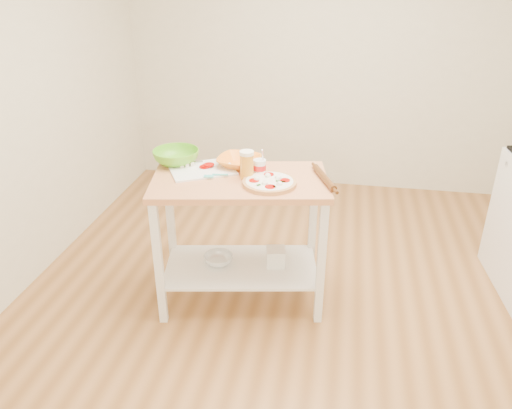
{
  "coord_description": "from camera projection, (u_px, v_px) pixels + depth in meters",
  "views": [
    {
      "loc": [
        0.16,
        -2.66,
        2.12
      ],
      "look_at": [
        -0.35,
        0.12,
        0.73
      ],
      "focal_mm": 35.0,
      "sensor_mm": 36.0,
      "label": 1
    }
  ],
  "objects": [
    {
      "name": "cutting_board",
      "position": [
        202.0,
        169.0,
        3.22
      ],
      "size": [
        0.5,
        0.46,
        0.04
      ],
      "rotation": [
        0.0,
        0.0,
        0.51
      ],
      "color": "white",
      "rests_on": "prep_island"
    },
    {
      "name": "pizza",
      "position": [
        270.0,
        182.0,
        3.01
      ],
      "size": [
        0.33,
        0.33,
        0.05
      ],
      "rotation": [
        0.0,
        0.0,
        -0.06
      ],
      "color": "tan",
      "rests_on": "prep_island"
    },
    {
      "name": "room_shell",
      "position": [
        315.0,
        118.0,
        2.71
      ],
      "size": [
        4.04,
        4.54,
        2.74
      ],
      "color": "#A56F3D",
      "rests_on": "ground"
    },
    {
      "name": "orange_bowl",
      "position": [
        239.0,
        162.0,
        3.27
      ],
      "size": [
        0.32,
        0.32,
        0.07
      ],
      "primitive_type": "imported",
      "rotation": [
        0.0,
        0.0,
        -0.16
      ],
      "color": "orange",
      "rests_on": "prep_island"
    },
    {
      "name": "yogurt_tub",
      "position": [
        260.0,
        167.0,
        3.14
      ],
      "size": [
        0.08,
        0.08,
        0.17
      ],
      "color": "white",
      "rests_on": "prep_island"
    },
    {
      "name": "spatula",
      "position": [
        215.0,
        175.0,
        3.11
      ],
      "size": [
        0.15,
        0.07,
        0.01
      ],
      "rotation": [
        0.0,
        0.0,
        0.15
      ],
      "color": "#43BEB7",
      "rests_on": "cutting_board"
    },
    {
      "name": "shelf_glass_bowl",
      "position": [
        218.0,
        259.0,
        3.39
      ],
      "size": [
        0.24,
        0.24,
        0.06
      ],
      "primitive_type": "imported",
      "rotation": [
        0.0,
        0.0,
        0.27
      ],
      "color": "silver",
      "rests_on": "prep_island"
    },
    {
      "name": "rolling_pin",
      "position": [
        324.0,
        178.0,
        3.06
      ],
      "size": [
        0.17,
        0.34,
        0.04
      ],
      "primitive_type": "cylinder",
      "rotation": [
        1.57,
        0.0,
        0.38
      ],
      "color": "#5B3315",
      "rests_on": "prep_island"
    },
    {
      "name": "prep_island",
      "position": [
        240.0,
        215.0,
        3.21
      ],
      "size": [
        1.18,
        0.78,
        0.9
      ],
      "rotation": [
        0.0,
        0.0,
        0.18
      ],
      "color": "tan",
      "rests_on": "ground"
    },
    {
      "name": "knife",
      "position": [
        177.0,
        163.0,
        3.29
      ],
      "size": [
        0.26,
        0.12,
        0.01
      ],
      "rotation": [
        0.0,
        0.0,
        0.35
      ],
      "color": "silver",
      "rests_on": "cutting_board"
    },
    {
      "name": "green_bowl",
      "position": [
        176.0,
        157.0,
        3.31
      ],
      "size": [
        0.31,
        0.31,
        0.1
      ],
      "primitive_type": "imported",
      "rotation": [
        0.0,
        0.0,
        0.01
      ],
      "color": "#5CB21F",
      "rests_on": "prep_island"
    },
    {
      "name": "shelf_bin",
      "position": [
        276.0,
        257.0,
        3.36
      ],
      "size": [
        0.14,
        0.14,
        0.12
      ],
      "primitive_type": "cube",
      "rotation": [
        0.0,
        0.0,
        0.18
      ],
      "color": "white",
      "rests_on": "prep_island"
    },
    {
      "name": "beer_pint",
      "position": [
        247.0,
        165.0,
        3.07
      ],
      "size": [
        0.09,
        0.09,
        0.18
      ],
      "color": "orange",
      "rests_on": "prep_island"
    }
  ]
}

